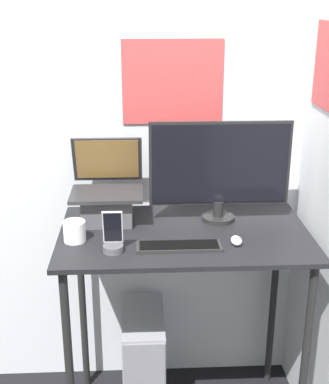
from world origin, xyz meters
TOP-DOWN VIEW (x-y plane):
  - wall_back at (-0.00, 0.71)m, footprint 6.00×0.06m
  - desk at (0.00, 0.31)m, footprint 1.05×0.62m
  - laptop at (-0.33, 0.45)m, footprint 0.31×0.29m
  - monitor at (0.16, 0.44)m, footprint 0.61×0.14m
  - keyboard at (-0.03, 0.16)m, footprint 0.34×0.10m
  - mouse at (0.20, 0.18)m, footprint 0.04×0.07m
  - cell_phone at (-0.29, 0.15)m, footprint 0.08×0.08m
  - computer_tower at (-0.18, 0.39)m, footprint 0.19×0.41m
  - mug at (-0.45, 0.25)m, footprint 0.09×0.09m

SIDE VIEW (x-z plane):
  - computer_tower at x=-0.18m, z-range 0.00..0.53m
  - desk at x=0.00m, z-range 0.36..1.34m
  - keyboard at x=-0.03m, z-range 0.98..1.00m
  - mouse at x=0.20m, z-range 0.98..1.02m
  - mug at x=-0.45m, z-range 0.98..1.07m
  - cell_phone at x=-0.29m, z-range 0.95..1.11m
  - laptop at x=-0.33m, z-range 0.91..1.26m
  - monitor at x=0.16m, z-range 1.00..1.44m
  - wall_back at x=0.00m, z-range 0.00..2.60m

